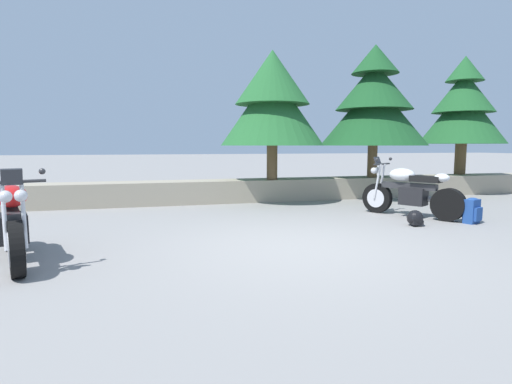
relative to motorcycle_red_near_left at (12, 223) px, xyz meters
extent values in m
plane|color=gray|center=(3.67, -0.17, -0.49)|extent=(120.00, 120.00, 0.00)
cube|color=gray|center=(3.67, 4.63, -0.21)|extent=(36.00, 0.80, 0.55)
cylinder|color=black|center=(0.21, -0.66, -0.18)|extent=(0.32, 0.63, 0.62)
cylinder|color=black|center=(-0.22, 0.71, -0.18)|extent=(0.36, 0.65, 0.62)
cylinder|color=silver|center=(0.21, -0.66, -0.18)|extent=(0.27, 0.41, 0.38)
cube|color=black|center=(-0.02, 0.07, -0.08)|extent=(0.45, 0.55, 0.34)
cube|color=#2D2D30|center=(0.01, -0.02, 0.12)|extent=(0.47, 1.09, 0.12)
ellipsoid|color=red|center=(0.06, -0.17, 0.34)|extent=(0.48, 0.60, 0.26)
cube|color=black|center=(-0.09, 0.29, 0.28)|extent=(0.42, 0.61, 0.12)
ellipsoid|color=red|center=(-0.18, 0.58, 0.32)|extent=(0.29, 0.33, 0.16)
cylinder|color=#2D2D30|center=(0.19, -0.58, 0.54)|extent=(0.64, 0.24, 0.04)
sphere|color=silver|center=(0.30, -0.70, 0.40)|extent=(0.13, 0.13, 0.13)
sphere|color=silver|center=(0.17, -0.74, 0.40)|extent=(0.13, 0.13, 0.13)
cube|color=#26282D|center=(0.22, -0.68, 0.60)|extent=(0.22, 0.15, 0.18)
cylinder|color=silver|center=(0.29, -0.60, 0.18)|extent=(0.09, 0.17, 0.73)
cylinder|color=silver|center=(0.12, -0.65, 0.18)|extent=(0.09, 0.17, 0.73)
sphere|color=#2D2D30|center=(0.46, -0.46, 0.64)|extent=(0.07, 0.07, 0.07)
cylinder|color=black|center=(6.29, 2.18, -0.18)|extent=(0.44, 0.60, 0.62)
cylinder|color=black|center=(7.04, 0.95, -0.18)|extent=(0.48, 0.62, 0.62)
cylinder|color=silver|center=(6.29, 2.18, -0.18)|extent=(0.34, 0.41, 0.38)
cube|color=black|center=(6.69, 1.52, -0.08)|extent=(0.52, 0.58, 0.34)
cube|color=#2D2D30|center=(6.63, 1.61, 0.12)|extent=(0.69, 1.01, 0.12)
ellipsoid|color=white|center=(6.56, 1.73, 0.34)|extent=(0.56, 0.62, 0.26)
cube|color=black|center=(6.81, 1.32, 0.28)|extent=(0.51, 0.61, 0.12)
ellipsoid|color=white|center=(6.96, 1.07, 0.32)|extent=(0.33, 0.35, 0.16)
cylinder|color=#2D2D30|center=(6.33, 2.11, 0.54)|extent=(0.58, 0.37, 0.04)
sphere|color=silver|center=(6.20, 2.19, 0.40)|extent=(0.13, 0.13, 0.13)
sphere|color=silver|center=(6.31, 2.27, 0.40)|extent=(0.13, 0.13, 0.13)
cube|color=#26282D|center=(6.28, 2.20, 0.60)|extent=(0.22, 0.19, 0.18)
cylinder|color=silver|center=(7.05, 1.24, -0.13)|extent=(0.29, 0.38, 0.11)
cylinder|color=silver|center=(6.23, 2.10, 0.18)|extent=(0.12, 0.16, 0.73)
cylinder|color=silver|center=(6.38, 2.19, 0.18)|extent=(0.12, 0.16, 0.73)
sphere|color=#2D2D30|center=(6.09, 1.92, 0.64)|extent=(0.07, 0.07, 0.07)
sphere|color=#2D2D30|center=(6.60, 2.23, 0.64)|extent=(0.07, 0.07, 0.07)
cube|color=navy|center=(7.30, 0.66, -0.27)|extent=(0.35, 0.28, 0.44)
cube|color=navy|center=(7.35, 0.55, -0.31)|extent=(0.24, 0.14, 0.24)
ellipsoid|color=navy|center=(7.30, 0.66, -0.06)|extent=(0.33, 0.27, 0.08)
cube|color=#10244B|center=(7.34, 0.79, -0.25)|extent=(0.06, 0.05, 0.37)
cube|color=#10244B|center=(7.19, 0.72, -0.25)|extent=(0.06, 0.05, 0.37)
sphere|color=black|center=(6.15, 0.71, -0.35)|extent=(0.28, 0.28, 0.28)
ellipsoid|color=black|center=(6.15, 0.63, -0.34)|extent=(0.23, 0.06, 0.12)
cube|color=black|center=(6.15, 0.63, -0.42)|extent=(0.20, 0.08, 0.08)
cylinder|color=brown|center=(4.66, 4.44, 0.64)|extent=(0.27, 0.27, 1.15)
cone|color=#23602D|center=(4.66, 4.44, 1.85)|extent=(2.57, 2.57, 1.84)
cone|color=#23602D|center=(4.66, 4.44, 2.60)|extent=(1.85, 1.85, 1.32)
cylinder|color=brown|center=(7.50, 4.47, 0.64)|extent=(0.26, 0.26, 1.15)
cone|color=#194C23|center=(7.50, 4.47, 1.78)|extent=(2.82, 2.82, 1.72)
cone|color=#194C23|center=(7.50, 4.47, 2.49)|extent=(2.03, 2.03, 1.24)
cone|color=#194C23|center=(7.50, 4.47, 3.19)|extent=(1.24, 1.24, 0.75)
cylinder|color=brown|center=(10.66, 4.84, 0.67)|extent=(0.32, 0.32, 1.22)
cone|color=#1E5628|center=(10.66, 4.84, 1.80)|extent=(2.42, 2.42, 1.65)
cone|color=#1E5628|center=(10.66, 4.84, 2.48)|extent=(1.74, 1.74, 1.19)
cone|color=#1E5628|center=(10.66, 4.84, 3.16)|extent=(1.07, 1.07, 0.73)
camera|label=1|loc=(1.58, -5.50, 0.93)|focal=28.92mm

